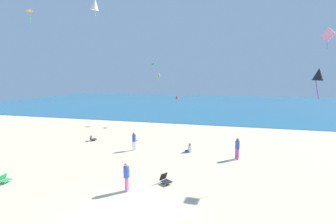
{
  "coord_description": "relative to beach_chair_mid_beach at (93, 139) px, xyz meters",
  "views": [
    {
      "loc": [
        3.88,
        -8.38,
        6.28
      ],
      "look_at": [
        0.0,
        6.59,
        4.06
      ],
      "focal_mm": 24.0,
      "sensor_mm": 36.0,
      "label": 1
    }
  ],
  "objects": [
    {
      "name": "ground_plane",
      "position": [
        9.42,
        -1.62,
        -0.23
      ],
      "size": [
        120.0,
        120.0,
        0.0
      ],
      "primitive_type": "plane",
      "color": "beige"
    },
    {
      "name": "beach_chair_near_camera",
      "position": [
        0.26,
        -9.87,
        0.01
      ],
      "size": [
        0.57,
        0.54,
        0.51
      ],
      "rotation": [
        0.0,
        0.0,
        0.02
      ],
      "color": "#2D9956",
      "rests_on": "ground_plane"
    },
    {
      "name": "person_1",
      "position": [
        8.02,
        -8.96,
        0.73
      ],
      "size": [
        0.36,
        0.36,
        1.67
      ],
      "rotation": [
        0.0,
        0.0,
        0.09
      ],
      "color": "#D8599E",
      "rests_on": "ground_plane"
    },
    {
      "name": "kite_pink",
      "position": [
        19.78,
        -2.19,
        9.03
      ],
      "size": [
        0.68,
        0.69,
        1.42
      ],
      "rotation": [
        0.0,
        0.0,
        5.44
      ],
      "color": "pink"
    },
    {
      "name": "person_4",
      "position": [
        14.31,
        -1.96,
        0.76
      ],
      "size": [
        0.48,
        0.48,
        1.72
      ],
      "rotation": [
        0.0,
        0.0,
        0.85
      ],
      "color": "#D8599E",
      "rests_on": "ground_plane"
    },
    {
      "name": "person_3",
      "position": [
        10.36,
        -1.11,
        0.06
      ],
      "size": [
        0.7,
        0.56,
        0.79
      ],
      "rotation": [
        0.0,
        0.0,
        3.57
      ],
      "color": "white",
      "rests_on": "ground_plane"
    },
    {
      "name": "beach_chair_mid_beach",
      "position": [
        0.0,
        0.0,
        0.0
      ],
      "size": [
        0.83,
        0.82,
        0.54
      ],
      "rotation": [
        0.0,
        0.0,
        0.75
      ],
      "color": "black",
      "rests_on": "ground_plane"
    },
    {
      "name": "kite_green",
      "position": [
        2.81,
        12.22,
        8.43
      ],
      "size": [
        0.77,
        0.63,
        1.24
      ],
      "rotation": [
        0.0,
        0.0,
        3.24
      ],
      "color": "green"
    },
    {
      "name": "kite_black",
      "position": [
        16.55,
        -10.57,
        6.25
      ],
      "size": [
        0.52,
        0.5,
        1.15
      ],
      "rotation": [
        0.0,
        0.0,
        1.14
      ],
      "color": "black"
    },
    {
      "name": "kite_white",
      "position": [
        1.89,
        -1.52,
        12.57
      ],
      "size": [
        1.09,
        0.98,
        1.47
      ],
      "rotation": [
        0.0,
        0.0,
        4.4
      ],
      "color": "white"
    },
    {
      "name": "person_2",
      "position": [
        5.47,
        -1.89,
        0.73
      ],
      "size": [
        0.47,
        0.47,
        1.66
      ],
      "rotation": [
        0.0,
        0.0,
        5.5
      ],
      "color": "white",
      "rests_on": "ground_plane"
    },
    {
      "name": "kite_red",
      "position": [
        8.03,
        4.23,
        4.19
      ],
      "size": [
        0.47,
        0.53,
        0.87
      ],
      "rotation": [
        0.0,
        0.0,
        2.88
      ],
      "color": "red"
    },
    {
      "name": "ocean_water",
      "position": [
        9.42,
        41.04,
        -0.2
      ],
      "size": [
        120.0,
        60.0,
        0.05
      ],
      "primitive_type": "cube",
      "color": "#236084",
      "rests_on": "ground_plane"
    },
    {
      "name": "kite_lime",
      "position": [
        3.89,
        10.94,
        6.53
      ],
      "size": [
        0.6,
        0.57,
        1.13
      ],
      "rotation": [
        0.0,
        0.0,
        5.29
      ],
      "color": "#99DB33"
    },
    {
      "name": "kite_orange",
      "position": [
        -1.63,
        -5.04,
        11.35
      ],
      "size": [
        0.49,
        0.49,
        1.14
      ],
      "rotation": [
        0.0,
        0.0,
        0.78
      ],
      "color": "orange"
    },
    {
      "name": "beach_chair_far_left",
      "position": [
        9.88,
        -7.48,
        0.04
      ],
      "size": [
        0.85,
        0.81,
        0.62
      ],
      "rotation": [
        0.0,
        0.0,
        5.68
      ],
      "color": "black",
      "rests_on": "ground_plane"
    }
  ]
}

